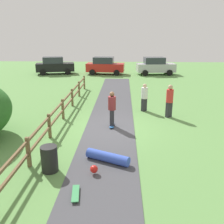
{
  "coord_description": "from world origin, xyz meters",
  "views": [
    {
      "loc": [
        0.63,
        -11.58,
        4.47
      ],
      "look_at": [
        0.14,
        -0.54,
        1.0
      ],
      "focal_mm": 40.45,
      "sensor_mm": 36.0,
      "label": 1
    }
  ],
  "objects_px": {
    "skateboard_loose": "(76,193)",
    "parked_car_black": "(55,65)",
    "bystander_white": "(144,96)",
    "parked_car_silver": "(155,66)",
    "skater_fallen": "(107,158)",
    "skater_riding": "(112,107)",
    "trash_bin": "(49,159)",
    "parked_car_red": "(105,66)",
    "bystander_red": "(170,99)"
  },
  "relations": [
    {
      "from": "trash_bin",
      "to": "skateboard_loose",
      "type": "relative_size",
      "value": 1.1
    },
    {
      "from": "parked_car_silver",
      "to": "parked_car_red",
      "type": "bearing_deg",
      "value": 179.91
    },
    {
      "from": "skateboard_loose",
      "to": "bystander_red",
      "type": "xyz_separation_m",
      "value": [
        3.86,
        7.31,
        0.92
      ]
    },
    {
      "from": "skateboard_loose",
      "to": "parked_car_black",
      "type": "bearing_deg",
      "value": 106.11
    },
    {
      "from": "parked_car_black",
      "to": "parked_car_red",
      "type": "height_order",
      "value": "same"
    },
    {
      "from": "skateboard_loose",
      "to": "parked_car_red",
      "type": "relative_size",
      "value": 0.19
    },
    {
      "from": "skater_riding",
      "to": "skateboard_loose",
      "type": "relative_size",
      "value": 2.16
    },
    {
      "from": "skater_riding",
      "to": "parked_car_silver",
      "type": "relative_size",
      "value": 0.41
    },
    {
      "from": "trash_bin",
      "to": "skater_riding",
      "type": "height_order",
      "value": "skater_riding"
    },
    {
      "from": "bystander_white",
      "to": "parked_car_black",
      "type": "bearing_deg",
      "value": 122.91
    },
    {
      "from": "bystander_white",
      "to": "parked_car_black",
      "type": "xyz_separation_m",
      "value": [
        -9.05,
        13.99,
        0.05
      ]
    },
    {
      "from": "skater_fallen",
      "to": "parked_car_silver",
      "type": "relative_size",
      "value": 0.38
    },
    {
      "from": "trash_bin",
      "to": "parked_car_red",
      "type": "relative_size",
      "value": 0.21
    },
    {
      "from": "skateboard_loose",
      "to": "bystander_white",
      "type": "bearing_deg",
      "value": 72.94
    },
    {
      "from": "trash_bin",
      "to": "skateboard_loose",
      "type": "xyz_separation_m",
      "value": [
        1.11,
        -1.34,
        -0.36
      ]
    },
    {
      "from": "parked_car_black",
      "to": "parked_car_red",
      "type": "distance_m",
      "value": 5.71
    },
    {
      "from": "trash_bin",
      "to": "bystander_red",
      "type": "bearing_deg",
      "value": 50.2
    },
    {
      "from": "trash_bin",
      "to": "parked_car_red",
      "type": "height_order",
      "value": "parked_car_red"
    },
    {
      "from": "bystander_red",
      "to": "bystander_white",
      "type": "height_order",
      "value": "bystander_red"
    },
    {
      "from": "bystander_red",
      "to": "parked_car_red",
      "type": "relative_size",
      "value": 0.42
    },
    {
      "from": "skater_fallen",
      "to": "skateboard_loose",
      "type": "height_order",
      "value": "skater_fallen"
    },
    {
      "from": "skater_fallen",
      "to": "skater_riding",
      "type": "bearing_deg",
      "value": 89.6
    },
    {
      "from": "trash_bin",
      "to": "skater_riding",
      "type": "xyz_separation_m",
      "value": [
        1.9,
        4.29,
        0.56
      ]
    },
    {
      "from": "skater_riding",
      "to": "parked_car_black",
      "type": "bearing_deg",
      "value": 113.41
    },
    {
      "from": "skater_riding",
      "to": "skater_fallen",
      "type": "relative_size",
      "value": 1.08
    },
    {
      "from": "trash_bin",
      "to": "skateboard_loose",
      "type": "distance_m",
      "value": 1.78
    },
    {
      "from": "bystander_red",
      "to": "parked_car_red",
      "type": "height_order",
      "value": "parked_car_red"
    },
    {
      "from": "skater_fallen",
      "to": "skateboard_loose",
      "type": "bearing_deg",
      "value": -111.29
    },
    {
      "from": "bystander_red",
      "to": "parked_car_red",
      "type": "distance_m",
      "value": 15.81
    },
    {
      "from": "skater_fallen",
      "to": "parked_car_silver",
      "type": "height_order",
      "value": "parked_car_silver"
    },
    {
      "from": "bystander_red",
      "to": "parked_car_silver",
      "type": "height_order",
      "value": "parked_car_silver"
    },
    {
      "from": "bystander_white",
      "to": "skater_riding",
      "type": "bearing_deg",
      "value": -122.76
    },
    {
      "from": "skateboard_loose",
      "to": "bystander_red",
      "type": "height_order",
      "value": "bystander_red"
    },
    {
      "from": "parked_car_black",
      "to": "parked_car_red",
      "type": "bearing_deg",
      "value": 0.16
    },
    {
      "from": "trash_bin",
      "to": "skater_riding",
      "type": "bearing_deg",
      "value": 66.11
    },
    {
      "from": "skater_riding",
      "to": "skater_fallen",
      "type": "xyz_separation_m",
      "value": [
        -0.03,
        -3.67,
        -0.81
      ]
    },
    {
      "from": "bystander_white",
      "to": "parked_car_black",
      "type": "distance_m",
      "value": 16.66
    },
    {
      "from": "skater_riding",
      "to": "parked_car_red",
      "type": "distance_m",
      "value": 16.86
    },
    {
      "from": "trash_bin",
      "to": "skater_riding",
      "type": "distance_m",
      "value": 4.73
    },
    {
      "from": "bystander_red",
      "to": "skateboard_loose",
      "type": "bearing_deg",
      "value": -117.85
    },
    {
      "from": "bystander_white",
      "to": "parked_car_silver",
      "type": "xyz_separation_m",
      "value": [
        2.3,
        14.0,
        0.05
      ]
    },
    {
      "from": "trash_bin",
      "to": "skateboard_loose",
      "type": "bearing_deg",
      "value": -50.32
    },
    {
      "from": "trash_bin",
      "to": "skater_fallen",
      "type": "relative_size",
      "value": 0.55
    },
    {
      "from": "trash_bin",
      "to": "parked_car_silver",
      "type": "bearing_deg",
      "value": 74.12
    },
    {
      "from": "parked_car_black",
      "to": "bystander_white",
      "type": "bearing_deg",
      "value": -57.09
    },
    {
      "from": "skater_fallen",
      "to": "parked_car_black",
      "type": "xyz_separation_m",
      "value": [
        -7.24,
        20.45,
        0.76
      ]
    },
    {
      "from": "parked_car_silver",
      "to": "parked_car_black",
      "type": "xyz_separation_m",
      "value": [
        -11.36,
        -0.01,
        0.0
      ]
    },
    {
      "from": "skater_fallen",
      "to": "parked_car_black",
      "type": "relative_size",
      "value": 0.37
    },
    {
      "from": "bystander_white",
      "to": "parked_car_silver",
      "type": "height_order",
      "value": "parked_car_silver"
    },
    {
      "from": "trash_bin",
      "to": "bystander_red",
      "type": "relative_size",
      "value": 0.49
    }
  ]
}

